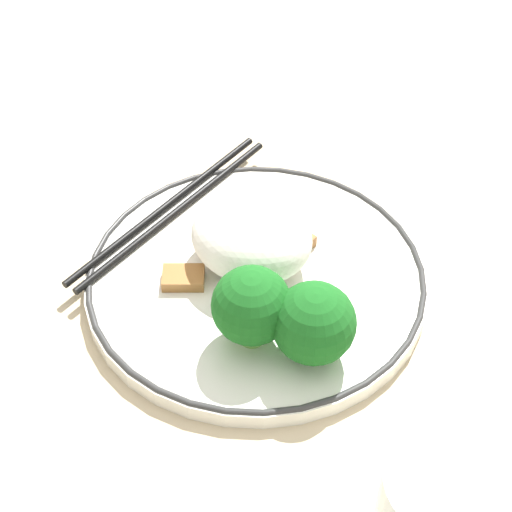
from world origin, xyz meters
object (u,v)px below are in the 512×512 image
object	(u,v)px
broccoli_back_center	(314,323)
chopsticks	(171,209)
broccoli_back_left	(252,306)
plate	(256,279)

from	to	relation	value
broccoli_back_center	chopsticks	world-z (taller)	broccoli_back_center
broccoli_back_center	broccoli_back_left	bearing A→B (deg)	-75.24
plate	chopsticks	xyz separation A→B (m)	(-0.02, -0.10, 0.01)
plate	broccoli_back_left	size ratio (longest dim) A/B	4.11
broccoli_back_center	chopsticks	size ratio (longest dim) A/B	0.27
chopsticks	plate	bearing A→B (deg)	75.94
plate	chopsticks	size ratio (longest dim) A/B	1.16
broccoli_back_center	chopsticks	bearing A→B (deg)	-112.07
chopsticks	broccoli_back_center	bearing A→B (deg)	67.93
plate	chopsticks	bearing A→B (deg)	-104.06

